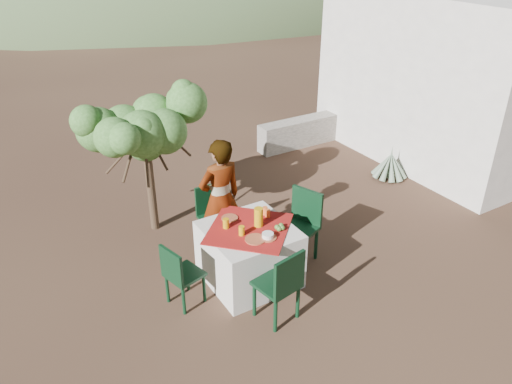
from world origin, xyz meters
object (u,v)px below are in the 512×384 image
juice_pitcher (259,217)px  guesthouse (457,74)px  shrub_tree (148,133)px  chair_left (179,273)px  chair_right (301,222)px  chair_near (282,283)px  table (249,254)px  agave (390,166)px  chair_far (213,213)px  person (220,199)px

juice_pitcher → guesthouse: bearing=17.0°
guesthouse → shrub_tree: bearing=178.0°
shrub_tree → juice_pitcher: shrub_tree is taller
chair_left → chair_right: bearing=-102.8°
chair_near → juice_pitcher: bearing=-114.1°
table → juice_pitcher: bearing=-3.6°
guesthouse → agave: bearing=-167.8°
chair_far → chair_left: size_ratio=1.06×
shrub_tree → juice_pitcher: size_ratio=7.72×
guesthouse → person: bearing=-170.7°
shrub_tree → guesthouse: 5.99m
chair_near → chair_left: 1.19m
chair_far → person: size_ratio=0.52×
shrub_tree → guesthouse: guesthouse is taller
person → chair_right: bearing=138.7°
table → agave: (3.59, 1.21, -0.16)m
agave → chair_near: bearing=-150.9°
shrub_tree → guesthouse: (5.99, -0.20, 0.03)m
chair_far → table: bearing=-89.1°
chair_far → shrub_tree: bearing=121.8°
chair_left → juice_pitcher: (1.06, -0.01, 0.43)m
chair_near → shrub_tree: size_ratio=0.50×
person → guesthouse: size_ratio=0.39×
chair_right → agave: 3.01m
person → juice_pitcher: (0.14, -0.73, 0.05)m
table → juice_pitcher: size_ratio=5.40×
person → agave: 3.68m
agave → juice_pitcher: 3.72m
table → chair_left: bearing=-179.8°
agave → juice_pitcher: size_ratio=2.75×
chair_left → chair_right: size_ratio=0.84×
agave → guesthouse: (1.88, 0.41, 1.28)m
agave → table: bearing=-161.3°
shrub_tree → table: bearing=-73.8°
chair_near → shrub_tree: shrub_tree is taller
chair_left → guesthouse: size_ratio=0.20×
chair_left → juice_pitcher: 1.14m
chair_left → agave: chair_left is taller
chair_left → guesthouse: (6.39, 1.62, 1.05)m
guesthouse → juice_pitcher: guesthouse is taller
chair_near → guesthouse: (5.53, 2.44, 0.98)m
chair_near → juice_pitcher: size_ratio=3.87×
juice_pitcher → shrub_tree: bearing=109.8°
chair_left → person: 1.22m
chair_left → chair_right: (1.76, 0.06, 0.09)m
table → chair_left: 0.93m
chair_left → guesthouse: bearing=-90.7°
chair_right → agave: size_ratio=1.48×
person → juice_pitcher: bearing=97.8°
chair_far → guesthouse: (5.47, 0.64, 1.02)m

